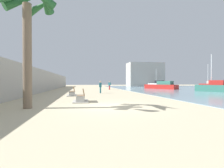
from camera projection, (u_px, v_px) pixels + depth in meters
name	position (u px, v px, depth m)	size (l,w,h in m)	color
ground_plane	(92.00, 91.00, 28.10)	(120.00, 120.00, 0.00)	#C6B793
seawall	(44.00, 81.00, 26.79)	(0.80, 64.00, 3.24)	#ADAAA3
water_bay	(219.00, 90.00, 32.22)	(36.00, 68.00, 0.04)	#7A99A8
palm_tree	(27.00, 11.00, 9.54)	(3.36, 3.43, 7.21)	#7A6651
bench_near	(81.00, 99.00, 12.74)	(1.11, 2.11, 0.98)	#ADAAA3
bench_far	(72.00, 94.00, 18.35)	(1.27, 2.18, 0.98)	#ADAAA3
person_walking	(100.00, 86.00, 22.53)	(0.38, 0.42, 1.62)	teal
person_standing	(109.00, 85.00, 32.54)	(0.48, 0.31, 1.63)	#B22D33
boat_far_left	(157.00, 84.00, 51.78)	(4.17, 6.01, 5.42)	white
boat_far_right	(214.00, 87.00, 25.62)	(4.20, 4.96, 5.66)	#337060
boat_outer	(209.00, 85.00, 49.28)	(4.25, 5.12, 6.68)	red
boat_distant	(161.00, 86.00, 35.64)	(5.00, 7.32, 1.63)	red
harbor_building	(145.00, 75.00, 59.05)	(12.00, 6.00, 8.03)	#ADAAA3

